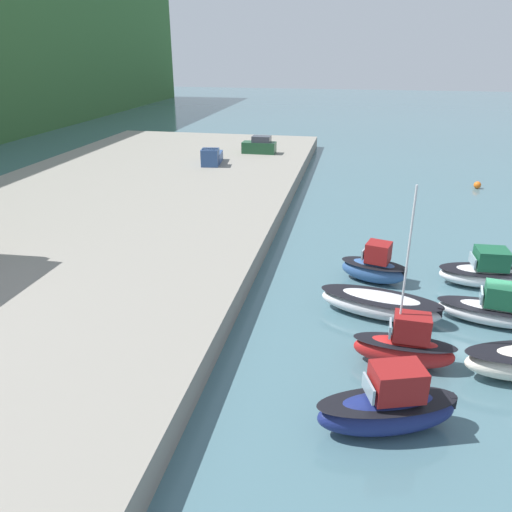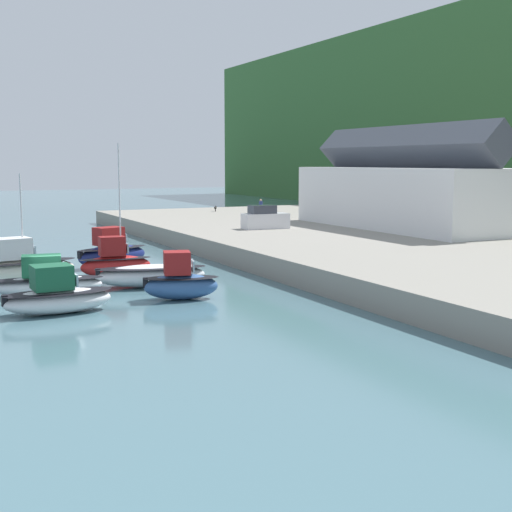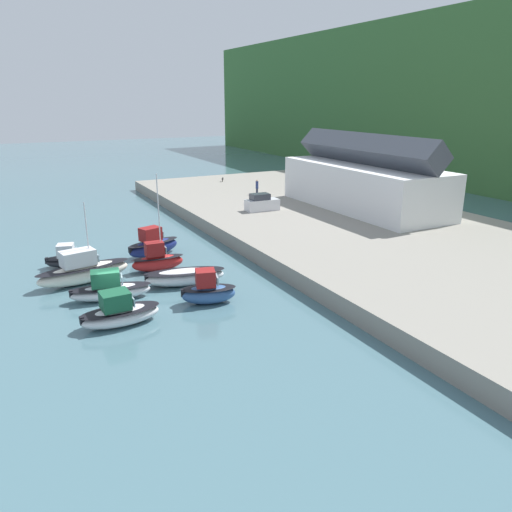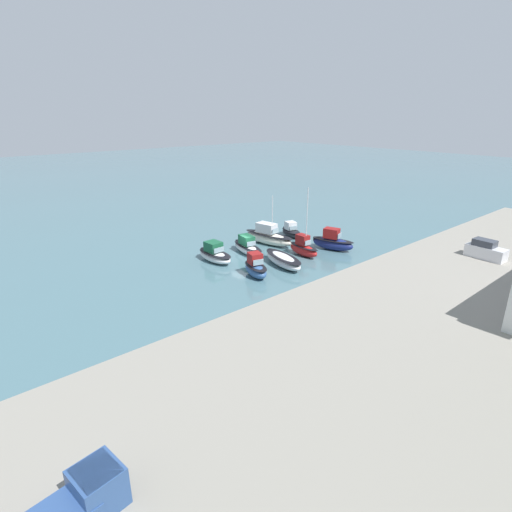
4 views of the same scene
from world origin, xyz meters
The scene contains 11 objects.
ground_plane centered at (0.00, 0.00, 0.00)m, with size 320.00×320.00×0.00m, color #476B75.
quay_promenade centered at (0.00, 29.09, 0.77)m, with size 98.03×30.64×1.54m.
moored_boat_0 centered at (-10.96, 5.90, 1.10)m, with size 3.59×5.99×2.95m.
moored_boat_1 centered at (-6.30, 4.94, 1.03)m, with size 1.76×4.85×8.84m.
moored_boat_2 centered at (-1.71, 5.92, 0.74)m, with size 3.59×7.14×1.40m.
moored_boat_3 centered at (2.86, 6.19, 1.00)m, with size 2.95×4.56×2.70m.
moored_boat_6 centered at (-1.35, -0.36, 0.86)m, with size 2.95×6.46×2.38m.
moored_boat_7 centered at (3.62, -0.70, 0.90)m, with size 2.55×5.64×2.49m.
parked_car_0 centered at (35.05, 19.93, 2.46)m, with size 1.83×4.21×2.16m.
pickup_truck_0 centered at (27.81, 24.17, 2.36)m, with size 4.95×2.58×1.90m.
mooring_buoy_0 centered at (28.49, -5.15, 0.38)m, with size 0.76×0.76×0.76m.
Camera 1 is at (-27.33, 7.91, 14.14)m, focal length 35.00 mm.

